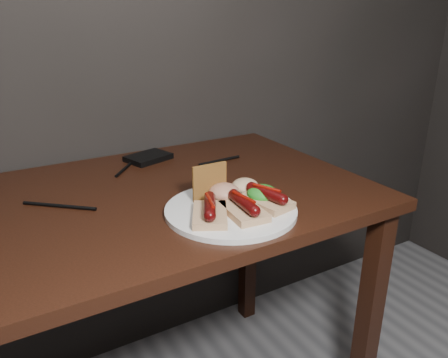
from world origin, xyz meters
TOP-DOWN VIEW (x-y plane):
  - desk at (0.00, 1.38)m, footprint 1.40×0.70m
  - hard_drive at (0.25, 1.63)m, footprint 0.14×0.12m
  - desk_cables at (-0.02, 1.51)m, footprint 1.08×0.36m
  - plate at (0.28, 1.19)m, footprint 0.37×0.37m
  - bread_sausage_left at (0.21, 1.17)m, footprint 0.12×0.13m
  - bread_sausage_center at (0.28, 1.15)m, footprint 0.08×0.12m
  - bread_sausage_right at (0.35, 1.16)m, footprint 0.09×0.13m
  - crispbread at (0.26, 1.26)m, footprint 0.08×0.01m
  - salad_greens at (0.36, 1.18)m, footprint 0.07×0.07m
  - salsa_mound at (0.28, 1.23)m, footprint 0.07×0.07m
  - coleslaw_mound at (0.35, 1.25)m, footprint 0.06×0.06m

SIDE VIEW (x-z plane):
  - desk at x=0.00m, z-range 0.29..1.04m
  - desk_cables at x=-0.02m, z-range 0.75..0.76m
  - plate at x=0.28m, z-range 0.75..0.76m
  - hard_drive at x=0.25m, z-range 0.75..0.77m
  - bread_sausage_left at x=0.21m, z-range 0.76..0.80m
  - bread_sausage_center at x=0.28m, z-range 0.76..0.80m
  - bread_sausage_right at x=0.35m, z-range 0.76..0.80m
  - coleslaw_mound at x=0.35m, z-range 0.76..0.80m
  - salad_greens at x=0.36m, z-range 0.76..0.80m
  - salsa_mound at x=0.28m, z-range 0.76..0.80m
  - crispbread at x=0.26m, z-range 0.76..0.85m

